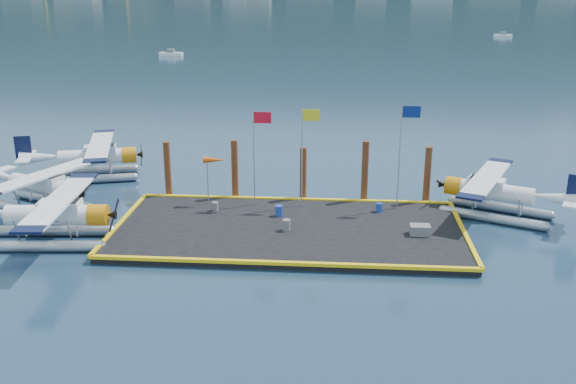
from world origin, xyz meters
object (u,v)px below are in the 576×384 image
(flagpole_blue, at_px, (404,142))
(piling_1, at_px, (235,171))
(windsock, at_px, (214,161))
(piling_3, at_px, (365,174))
(seaplane_c, at_px, (95,159))
(drum_5, at_px, (279,211))
(flagpole_yellow, at_px, (305,143))
(seaplane_a, at_px, (54,218))
(drum_4, at_px, (379,207))
(seaplane_d, at_px, (492,194))
(drum_0, at_px, (215,206))
(piling_4, at_px, (427,177))
(piling_0, at_px, (168,171))
(drum_3, at_px, (287,225))
(seaplane_b, at_px, (43,189))
(crate, at_px, (420,230))
(flagpole_red, at_px, (257,144))
(piling_2, at_px, (303,176))

(flagpole_blue, distance_m, piling_1, 11.12)
(windsock, height_order, piling_3, piling_3)
(seaplane_c, xyz_separation_m, piling_1, (11.09, -4.35, 0.59))
(windsock, xyz_separation_m, piling_3, (9.53, 1.60, -1.08))
(drum_5, relative_size, piling_1, 0.16)
(flagpole_yellow, bearing_deg, seaplane_a, -155.16)
(drum_4, bearing_deg, seaplane_d, 6.84)
(seaplane_a, height_order, piling_1, piling_1)
(flagpole_blue, relative_size, windsock, 2.08)
(drum_0, bearing_deg, seaplane_c, 144.59)
(drum_0, distance_m, windsock, 2.90)
(seaplane_a, xyz_separation_m, piling_4, (21.39, 7.89, 0.48))
(drum_0, height_order, piling_0, piling_0)
(seaplane_d, distance_m, drum_3, 13.18)
(seaplane_b, bearing_deg, windsock, 118.88)
(drum_5, relative_size, windsock, 0.21)
(flagpole_yellow, height_order, windsock, flagpole_yellow)
(drum_4, distance_m, crate, 4.18)
(seaplane_a, bearing_deg, seaplane_b, -154.56)
(flagpole_red, xyz_separation_m, flagpole_yellow, (3.00, 0.00, 0.12))
(drum_5, bearing_deg, crate, -16.31)
(flagpole_red, bearing_deg, seaplane_c, 155.08)
(drum_4, bearing_deg, piling_0, 170.41)
(piling_0, relative_size, piling_2, 1.05)
(piling_0, relative_size, piling_1, 0.95)
(crate, distance_m, windsock, 13.45)
(drum_5, relative_size, crate, 0.59)
(drum_5, relative_size, piling_3, 0.15)
(seaplane_b, xyz_separation_m, drum_5, (15.12, -0.82, -0.74))
(seaplane_b, bearing_deg, flagpole_blue, 115.78)
(flagpole_red, bearing_deg, piling_0, 165.54)
(drum_4, xyz_separation_m, piling_3, (-0.85, 2.34, 1.47))
(flagpole_red, distance_m, piling_1, 3.28)
(drum_3, bearing_deg, drum_4, 33.17)
(seaplane_a, height_order, drum_5, seaplane_a)
(seaplane_b, height_order, drum_4, seaplane_b)
(seaplane_a, height_order, flagpole_blue, flagpole_blue)
(crate, xyz_separation_m, piling_3, (-2.93, 5.96, 1.47))
(flagpole_blue, xyz_separation_m, piling_1, (-10.70, 1.60, -2.59))
(seaplane_b, xyz_separation_m, drum_4, (21.23, 0.40, -0.80))
(seaplane_a, height_order, flagpole_red, flagpole_red)
(drum_4, relative_size, flagpole_blue, 0.09)
(flagpole_yellow, distance_m, flagpole_blue, 6.00)
(seaplane_b, xyz_separation_m, piling_1, (11.88, 2.74, 0.62))
(flagpole_yellow, height_order, piling_4, flagpole_yellow)
(drum_0, relative_size, drum_3, 0.86)
(drum_3, height_order, piling_2, piling_2)
(flagpole_blue, bearing_deg, flagpole_yellow, 180.00)
(windsock, xyz_separation_m, piling_0, (-3.47, 1.60, -1.23))
(seaplane_c, xyz_separation_m, windsock, (10.07, -5.95, 1.71))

